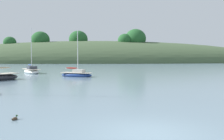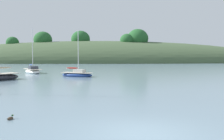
% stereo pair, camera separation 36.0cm
% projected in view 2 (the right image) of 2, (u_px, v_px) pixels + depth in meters
% --- Properties ---
extents(ground_plane, '(400.00, 400.00, 0.00)m').
position_uv_depth(ground_plane, '(142.00, 134.00, 9.33)').
color(ground_plane, slate).
extents(far_shoreline_hill, '(150.00, 36.00, 22.07)m').
position_uv_depth(far_shoreline_hill, '(102.00, 62.00, 102.98)').
color(far_shoreline_hill, '#425638').
rests_on(far_shoreline_hill, ground).
extents(sailboat_red_portside, '(4.82, 3.33, 6.40)m').
position_uv_depth(sailboat_red_portside, '(77.00, 74.00, 34.33)').
color(sailboat_red_portside, navy).
rests_on(sailboat_red_portside, ground).
extents(sailboat_yellow_far, '(4.32, 5.81, 7.56)m').
position_uv_depth(sailboat_yellow_far, '(33.00, 71.00, 41.12)').
color(sailboat_yellow_far, white).
rests_on(sailboat_yellow_far, ground).
extents(duck_straggler, '(0.28, 0.42, 0.24)m').
position_uv_depth(duck_straggler, '(10.00, 118.00, 11.39)').
color(duck_straggler, '#473828').
rests_on(duck_straggler, ground).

